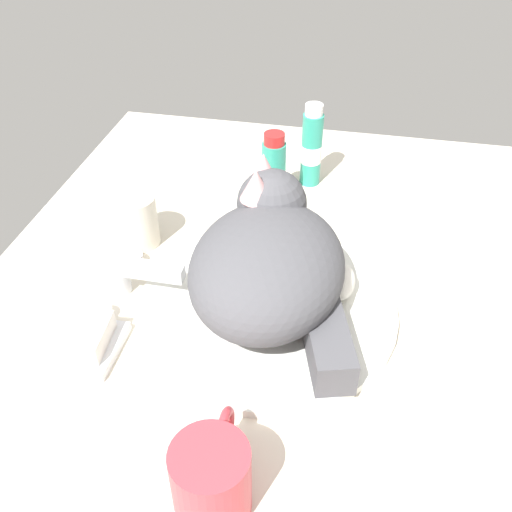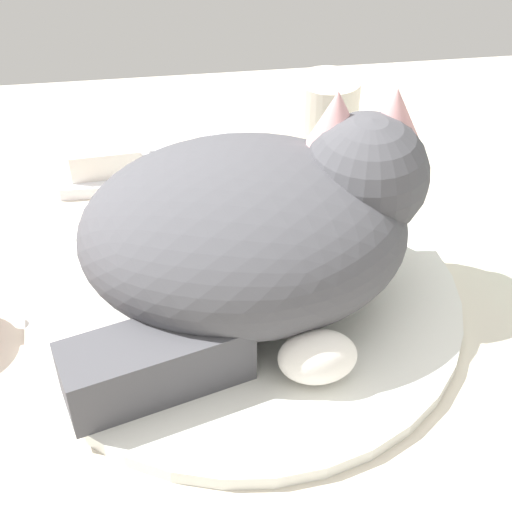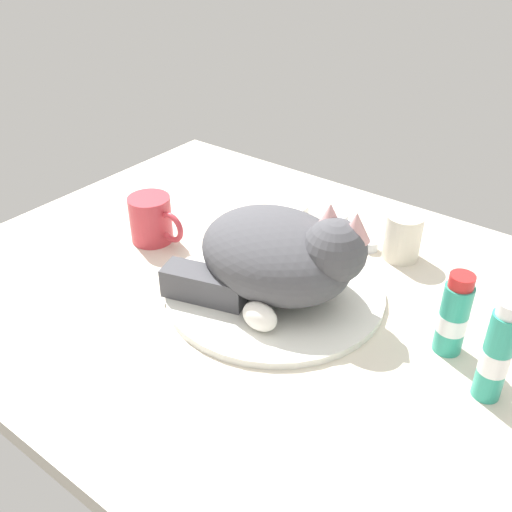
% 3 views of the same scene
% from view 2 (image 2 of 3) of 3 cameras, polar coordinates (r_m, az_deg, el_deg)
% --- Properties ---
extents(ground_plane, '(1.10, 0.83, 0.03)m').
position_cam_2_polar(ground_plane, '(0.63, -0.85, -4.63)').
color(ground_plane, beige).
extents(sink_basin, '(0.34, 0.34, 0.01)m').
position_cam_2_polar(sink_basin, '(0.62, -0.87, -3.24)').
color(sink_basin, silver).
rests_on(sink_basin, ground_plane).
extents(faucet, '(0.14, 0.11, 0.05)m').
position_cam_2_polar(faucet, '(0.76, -2.59, 7.71)').
color(faucet, silver).
rests_on(faucet, ground_plane).
extents(cat, '(0.28, 0.23, 0.16)m').
position_cam_2_polar(cat, '(0.57, 0.27, 2.09)').
color(cat, '#4C4C51').
rests_on(cat, sink_basin).
extents(rinse_cup, '(0.06, 0.06, 0.08)m').
position_cam_2_polar(rinse_cup, '(0.79, 5.31, 10.31)').
color(rinse_cup, silver).
rests_on(rinse_cup, ground_plane).
extents(soap_dish, '(0.09, 0.06, 0.01)m').
position_cam_2_polar(soap_dish, '(0.77, -10.97, 6.03)').
color(soap_dish, white).
rests_on(soap_dish, ground_plane).
extents(soap_bar, '(0.07, 0.05, 0.03)m').
position_cam_2_polar(soap_bar, '(0.76, -11.15, 7.26)').
color(soap_bar, white).
rests_on(soap_bar, soap_dish).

